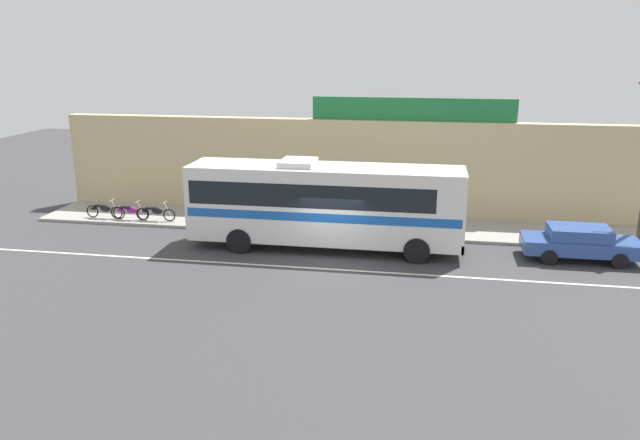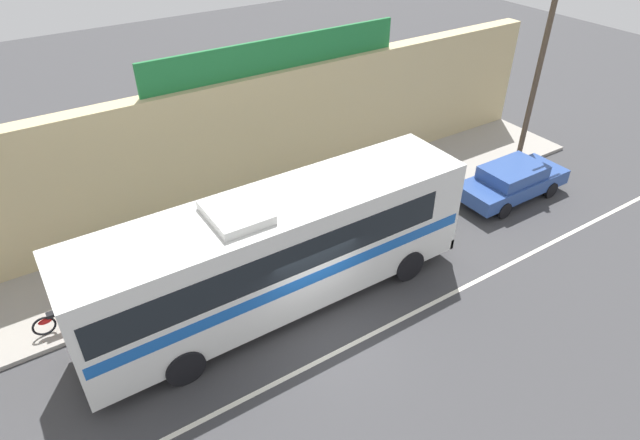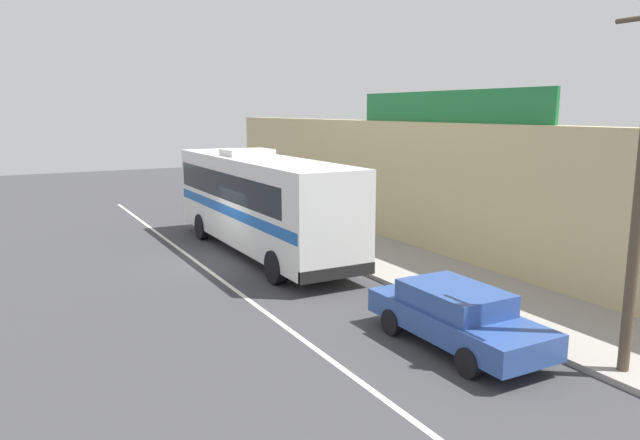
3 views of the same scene
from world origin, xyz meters
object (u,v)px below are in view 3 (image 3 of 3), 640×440
parked_car (456,315)px  motorcycle_green (237,202)px  motorcycle_blue (260,211)px  pedestrian_far_left (293,204)px  motorcycle_black (227,199)px  intercity_bus (259,198)px  motorcycle_red (219,196)px

parked_car → motorcycle_green: parked_car is taller
parked_car → motorcycle_green: size_ratio=2.30×
motorcycle_blue → pedestrian_far_left: bearing=27.5°
motorcycle_black → motorcycle_blue: bearing=-0.2°
parked_car → motorcycle_blue: (-15.81, 1.95, -0.17)m
intercity_bus → motorcycle_black: (-9.90, 2.30, -1.50)m
motorcycle_blue → motorcycle_black: bearing=179.8°
parked_car → motorcycle_black: bearing=174.5°
motorcycle_green → motorcycle_red: same height
intercity_bus → motorcycle_red: bearing=168.2°
motorcycle_green → motorcycle_red: 2.68m
parked_car → motorcycle_red: 21.77m
motorcycle_blue → pedestrian_far_left: (1.75, 0.91, 0.53)m
motorcycle_green → motorcycle_blue: bearing=-1.2°
motorcycle_blue → motorcycle_red: 5.86m
intercity_bus → pedestrian_far_left: size_ratio=6.93×
parked_car → pedestrian_far_left: 14.35m
intercity_bus → parked_car: (10.38, 0.33, -1.33)m
motorcycle_black → motorcycle_red: bearing=177.7°
motorcycle_black → intercity_bus: bearing=-13.1°
motorcycle_black → motorcycle_green: bearing=2.3°
motorcycle_red → motorcycle_black: bearing=-2.3°
motorcycle_green → pedestrian_far_left: pedestrian_far_left is taller
intercity_bus → motorcycle_green: size_ratio=5.81×
intercity_bus → motorcycle_green: intercity_bus is taller
motorcycle_red → motorcycle_green: bearing=-0.1°
motorcycle_red → pedestrian_far_left: 7.68m
parked_car → motorcycle_black: 20.38m
motorcycle_black → motorcycle_red: 1.39m
motorcycle_black → pedestrian_far_left: (6.22, 0.90, 0.53)m
motorcycle_blue → motorcycle_red: same height
motorcycle_blue → motorcycle_red: (-5.86, 0.07, 0.00)m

